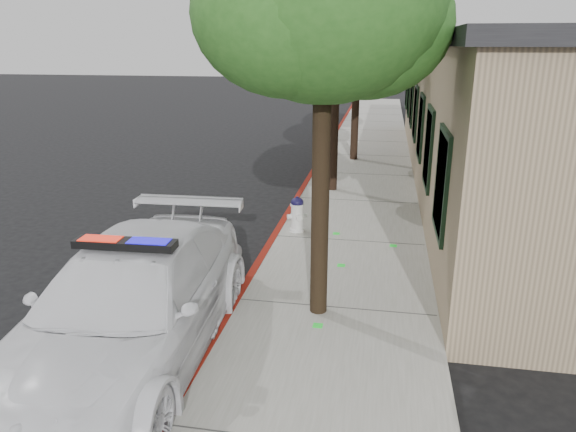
# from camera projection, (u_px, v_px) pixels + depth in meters

# --- Properties ---
(ground) EXTENTS (120.00, 120.00, 0.00)m
(ground) POSITION_uv_depth(u_px,v_px,m) (233.00, 307.00, 8.61)
(ground) COLOR black
(ground) RESTS_ON ground
(sidewalk) EXTENTS (3.20, 60.00, 0.15)m
(sidewalk) POSITION_uv_depth(u_px,v_px,m) (347.00, 243.00, 11.12)
(sidewalk) COLOR gray
(sidewalk) RESTS_ON ground
(red_curb) EXTENTS (0.14, 60.00, 0.16)m
(red_curb) POSITION_uv_depth(u_px,v_px,m) (274.00, 239.00, 11.38)
(red_curb) COLOR maroon
(red_curb) RESTS_ON ground
(clapboard_building) EXTENTS (7.30, 20.89, 4.24)m
(clapboard_building) POSITION_uv_depth(u_px,v_px,m) (544.00, 114.00, 15.25)
(clapboard_building) COLOR tan
(clapboard_building) RESTS_ON ground
(police_car) EXTENTS (2.41, 5.49, 1.69)m
(police_car) POSITION_uv_depth(u_px,v_px,m) (131.00, 304.00, 7.01)
(police_car) COLOR white
(police_car) RESTS_ON ground
(fire_hydrant) EXTENTS (0.44, 0.39, 0.77)m
(fire_hydrant) POSITION_uv_depth(u_px,v_px,m) (297.00, 214.00, 11.51)
(fire_hydrant) COLOR white
(fire_hydrant) RESTS_ON sidewalk
(street_tree_near) EXTENTS (3.32, 3.16, 5.78)m
(street_tree_near) POSITION_uv_depth(u_px,v_px,m) (325.00, 8.00, 6.84)
(street_tree_near) COLOR black
(street_tree_near) RESTS_ON sidewalk
(street_tree_mid) EXTENTS (3.05, 2.81, 5.36)m
(street_tree_mid) POSITION_uv_depth(u_px,v_px,m) (337.00, 37.00, 13.74)
(street_tree_mid) COLOR black
(street_tree_mid) RESTS_ON sidewalk
(street_tree_far) EXTENTS (3.19, 2.97, 5.62)m
(street_tree_far) POSITION_uv_depth(u_px,v_px,m) (359.00, 32.00, 17.55)
(street_tree_far) COLOR black
(street_tree_far) RESTS_ON sidewalk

